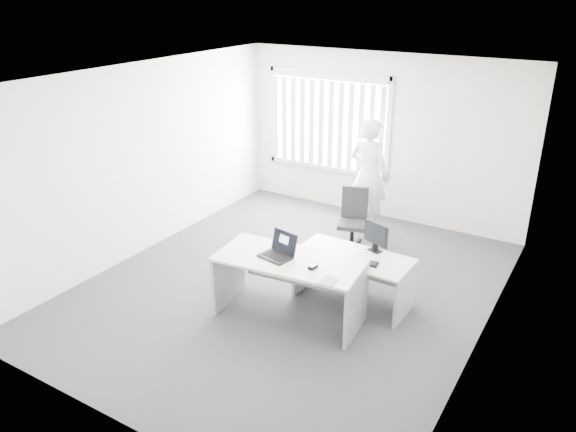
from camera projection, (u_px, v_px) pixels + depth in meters
The scene contains 18 objects.
ground at pixel (289, 286), 7.61m from camera, with size 6.00×6.00×0.00m, color #43444A.
wall_back at pixel (381, 137), 9.44m from camera, with size 5.00×0.02×2.80m, color silver.
wall_front at pixel (105, 294), 4.70m from camera, with size 5.00×0.02×2.80m, color silver.
wall_left at pixel (144, 160), 8.27m from camera, with size 0.02×6.00×2.80m, color silver.
wall_right at pixel (493, 232), 5.88m from camera, with size 0.02×6.00×2.80m, color silver.
ceiling at pixel (289, 77), 6.53m from camera, with size 5.00×6.00×0.02m, color white.
window at pixel (328, 122), 9.83m from camera, with size 2.32×0.06×1.76m, color silver.
blinds at pixel (326, 124), 9.79m from camera, with size 2.20×0.10×1.50m, color silver, non-canonical shape.
desk_near at pixel (289, 275), 6.72m from camera, with size 1.82×1.00×0.80m.
desk_far at pixel (353, 268), 7.09m from camera, with size 1.46×0.71×0.66m.
office_chair at pixel (352, 230), 8.60m from camera, with size 0.69×0.69×0.96m.
person at pixel (369, 175), 9.06m from camera, with size 0.69×0.45×1.88m, color white.
laptop at pixel (275, 247), 6.60m from camera, with size 0.37×0.33×0.29m, color black, non-canonical shape.
paper_sheet at pixel (311, 265), 6.47m from camera, with size 0.28×0.20×0.00m, color white.
mouse at pixel (313, 267), 6.39m from camera, with size 0.07×0.11×0.05m, color silver, non-canonical shape.
booklet at pixel (328, 281), 6.12m from camera, with size 0.15×0.21×0.01m, color white.
keyboard at pixel (361, 262), 6.83m from camera, with size 0.43×0.14×0.02m, color black.
monitor at pixel (376, 237), 7.06m from camera, with size 0.38×0.12×0.38m, color black, non-canonical shape.
Camera 1 is at (3.43, -5.70, 3.82)m, focal length 35.00 mm.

